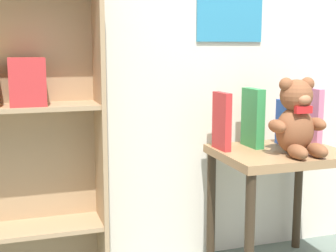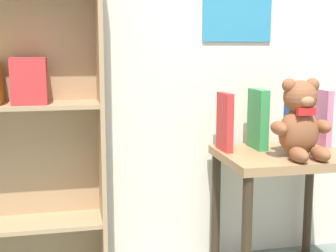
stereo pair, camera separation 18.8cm
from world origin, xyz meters
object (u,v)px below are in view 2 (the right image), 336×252
book_standing_green (258,119)px  book_standing_red (225,122)px  teddy_bear (300,122)px  book_standing_blue (292,125)px  book_standing_pink (323,118)px  display_table (283,175)px  bookshelf_side (7,84)px

book_standing_green → book_standing_red: bearing=-176.6°
teddy_bear → book_standing_red: (-0.25, 0.17, -0.02)m
teddy_bear → book_standing_green: (-0.10, 0.19, -0.01)m
book_standing_blue → book_standing_pink: book_standing_pink is taller
teddy_bear → book_standing_blue: teddy_bear is taller
display_table → book_standing_blue: size_ratio=2.71×
display_table → teddy_bear: 0.26m
bookshelf_side → display_table: (1.10, -0.16, -0.39)m
book_standing_red → book_standing_green: size_ratio=0.95×
book_standing_blue → book_standing_green: bearing=173.8°
display_table → book_standing_green: bearing=127.7°
bookshelf_side → book_standing_green: 1.04m
display_table → book_standing_blue: book_standing_blue is taller
teddy_bear → book_standing_pink: (0.21, 0.18, -0.02)m
book_standing_blue → display_table: bearing=-133.1°
book_standing_blue → book_standing_pink: (0.15, 0.01, 0.02)m
book_standing_blue → book_standing_red: bearing=178.1°
teddy_bear → book_standing_green: 0.21m
book_standing_red → book_standing_blue: size_ratio=1.21×
book_standing_green → book_standing_pink: bearing=-1.7°
teddy_bear → book_standing_green: size_ratio=1.22×
bookshelf_side → display_table: bearing=-8.5°
book_standing_blue → book_standing_pink: 0.16m
teddy_bear → book_standing_green: teddy_bear is taller
book_standing_red → book_standing_blue: bearing=-2.1°
teddy_bear → book_standing_pink: size_ratio=1.26×
book_standing_pink → bookshelf_side: bearing=179.4°
bookshelf_side → book_standing_pink: bookshelf_side is taller
bookshelf_side → book_standing_red: bearing=-5.0°
book_standing_red → book_standing_pink: size_ratio=0.99×
display_table → teddy_bear: teddy_bear is taller
book_standing_green → book_standing_blue: size_ratio=1.27×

